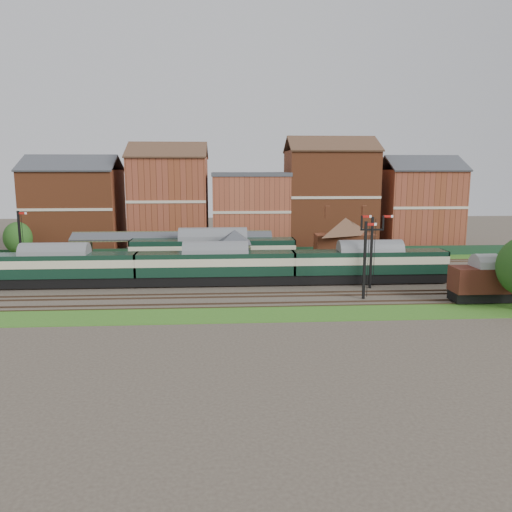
{
  "coord_description": "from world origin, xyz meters",
  "views": [
    {
      "loc": [
        -4.12,
        -56.01,
        13.25
      ],
      "look_at": [
        -0.52,
        2.0,
        3.0
      ],
      "focal_mm": 35.0,
      "sensor_mm": 36.0,
      "label": 1
    }
  ],
  "objects": [
    {
      "name": "ground",
      "position": [
        0.0,
        0.0,
        0.0
      ],
      "size": [
        160.0,
        160.0,
        0.0
      ],
      "primitive_type": "plane",
      "color": "#473D33",
      "rests_on": "ground"
    },
    {
      "name": "semaphore_platform_end",
      "position": [
        -29.98,
        8.0,
        4.16
      ],
      "size": [
        1.23,
        0.25,
        8.0
      ],
      "color": "black",
      "rests_on": "ground"
    },
    {
      "name": "tree_back",
      "position": [
        -33.64,
        16.28,
        3.48
      ],
      "size": [
        3.94,
        3.94,
        5.76
      ],
      "color": "#382619",
      "rests_on": "ground"
    },
    {
      "name": "station_building",
      "position": [
        12.0,
        9.75,
        3.96
      ],
      "size": [
        8.1,
        8.1,
        5.9
      ],
      "color": "brown",
      "rests_on": "platform"
    },
    {
      "name": "goods_van_a",
      "position": [
        21.54,
        -9.0,
        2.14
      ],
      "size": [
        6.23,
        2.7,
        3.78
      ],
      "color": "black",
      "rests_on": "ground"
    },
    {
      "name": "fence",
      "position": [
        0.0,
        18.0,
        0.75
      ],
      "size": [
        90.0,
        0.12,
        1.5
      ],
      "primitive_type": "cube",
      "color": "#193823",
      "rests_on": "ground"
    },
    {
      "name": "semaphore_bracket",
      "position": [
        12.04,
        -2.5,
        4.63
      ],
      "size": [
        3.6,
        0.25,
        8.18
      ],
      "color": "black",
      "rests_on": "ground"
    },
    {
      "name": "town_backdrop",
      "position": [
        -0.18,
        25.0,
        7.0
      ],
      "size": [
        69.0,
        10.0,
        16.0
      ],
      "color": "brown",
      "rests_on": "ground"
    },
    {
      "name": "semaphore_siding",
      "position": [
        10.02,
        -7.0,
        4.16
      ],
      "size": [
        1.23,
        0.25,
        8.0
      ],
      "color": "black",
      "rests_on": "ground"
    },
    {
      "name": "brick_hut",
      "position": [
        5.0,
        3.25,
        1.2
      ],
      "size": [
        3.2,
        2.64,
        2.94
      ],
      "color": "brown",
      "rests_on": "ground"
    },
    {
      "name": "grass_back",
      "position": [
        0.0,
        16.0,
        0.03
      ],
      "size": [
        90.0,
        4.5,
        0.06
      ],
      "primitive_type": "cube",
      "color": "#2D6619",
      "rests_on": "ground"
    },
    {
      "name": "grass_front",
      "position": [
        0.0,
        -12.0,
        0.03
      ],
      "size": [
        90.0,
        5.0,
        0.06
      ],
      "primitive_type": "cube",
      "color": "#2D6619",
      "rests_on": "ground"
    },
    {
      "name": "dmu_train",
      "position": [
        -5.25,
        0.0,
        2.41
      ],
      "size": [
        53.57,
        2.82,
        4.12
      ],
      "color": "black",
      "rests_on": "ground"
    },
    {
      "name": "signal_box",
      "position": [
        -3.0,
        3.25,
        3.19
      ],
      "size": [
        5.4,
        5.4,
        6.0
      ],
      "color": "#6A7A57",
      "rests_on": "ground"
    },
    {
      "name": "platform",
      "position": [
        -5.0,
        9.75,
        0.5
      ],
      "size": [
        55.0,
        3.4,
        1.0
      ],
      "primitive_type": "cube",
      "color": "#2D2D2D",
      "rests_on": "ground"
    },
    {
      "name": "platform_railcar",
      "position": [
        -5.68,
        6.5,
        2.76
      ],
      "size": [
        20.66,
        3.25,
        4.76
      ],
      "color": "black",
      "rests_on": "ground"
    },
    {
      "name": "canopy",
      "position": [
        -11.0,
        9.75,
        4.58
      ],
      "size": [
        26.0,
        3.89,
        4.08
      ],
      "color": "#444A2E",
      "rests_on": "platform"
    }
  ]
}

